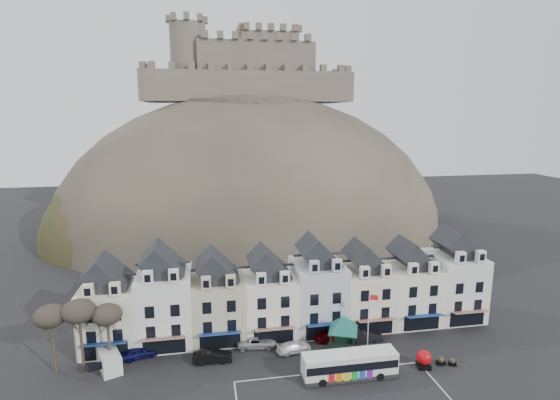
# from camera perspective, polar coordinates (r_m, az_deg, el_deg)

# --- Properties ---
(coach_bay_markings) EXTENTS (22.00, 7.50, 0.01)m
(coach_bay_markings) POSITION_cam_1_polar(r_m,az_deg,el_deg) (51.34, 7.83, -23.59)
(coach_bay_markings) COLOR silver
(coach_bay_markings) RESTS_ON ground
(townhouse_terrace) EXTENTS (54.40, 9.35, 11.80)m
(townhouse_terrace) POSITION_cam_1_polar(r_m,az_deg,el_deg) (60.81, 1.91, -11.94)
(townhouse_terrace) COLOR white
(townhouse_terrace) RESTS_ON ground
(castle_hill) EXTENTS (100.00, 76.00, 68.00)m
(castle_hill) POSITION_cam_1_polar(r_m,az_deg,el_deg) (112.24, -3.23, -3.80)
(castle_hill) COLOR #37322A
(castle_hill) RESTS_ON ground
(castle) EXTENTS (50.20, 22.20, 22.00)m
(castle) POSITION_cam_1_polar(r_m,az_deg,el_deg) (115.76, -4.28, 16.66)
(castle) COLOR #605549
(castle) RESTS_ON ground
(tree_left_far) EXTENTS (3.61, 3.61, 8.24)m
(tree_left_far) POSITION_cam_1_polar(r_m,az_deg,el_deg) (56.71, -27.80, -13.33)
(tree_left_far) COLOR #372B23
(tree_left_far) RESTS_ON ground
(tree_left_mid) EXTENTS (3.78, 3.78, 8.64)m
(tree_left_mid) POSITION_cam_1_polar(r_m,az_deg,el_deg) (55.73, -24.82, -13.10)
(tree_left_mid) COLOR #372B23
(tree_left_mid) RESTS_ON ground
(tree_left_near) EXTENTS (3.43, 3.43, 7.84)m
(tree_left_near) POSITION_cam_1_polar(r_m,az_deg,el_deg) (55.31, -21.67, -13.81)
(tree_left_near) COLOR #372B23
(tree_left_near) RESTS_ON ground
(bus) EXTENTS (10.71, 2.54, 3.02)m
(bus) POSITION_cam_1_polar(r_m,az_deg,el_deg) (52.82, 9.07, -20.37)
(bus) COLOR #262628
(bus) RESTS_ON ground
(bus_shelter) EXTENTS (6.61, 6.61, 4.51)m
(bus_shelter) POSITION_cam_1_polar(r_m,az_deg,el_deg) (57.11, 8.28, -15.66)
(bus_shelter) COLOR black
(bus_shelter) RESTS_ON ground
(red_buoy) EXTENTS (1.74, 1.74, 2.15)m
(red_buoy) POSITION_cam_1_polar(r_m,az_deg,el_deg) (56.72, 18.28, -19.11)
(red_buoy) COLOR black
(red_buoy) RESTS_ON ground
(flagpole) EXTENTS (1.03, 0.48, 7.66)m
(flagpole) POSITION_cam_1_polar(r_m,az_deg,el_deg) (57.06, 11.58, -14.83)
(flagpole) COLOR silver
(flagpole) RESTS_ON ground
(white_van) EXTENTS (3.70, 5.17, 2.17)m
(white_van) POSITION_cam_1_polar(r_m,az_deg,el_deg) (57.65, -21.44, -18.83)
(white_van) COLOR silver
(white_van) RESTS_ON ground
(planter_west) EXTENTS (1.04, 0.71, 1.02)m
(planter_west) POSITION_cam_1_polar(r_m,az_deg,el_deg) (58.18, 20.27, -19.12)
(planter_west) COLOR black
(planter_west) RESTS_ON ground
(planter_east) EXTENTS (1.01, 0.76, 0.90)m
(planter_east) POSITION_cam_1_polar(r_m,az_deg,el_deg) (58.54, 21.59, -19.08)
(planter_east) COLOR black
(planter_east) RESTS_ON ground
(car_navy) EXTENTS (4.55, 2.80, 1.45)m
(car_navy) POSITION_cam_1_polar(r_m,az_deg,el_deg) (58.73, -17.92, -18.39)
(car_navy) COLOR #0E0E47
(car_navy) RESTS_ON ground
(car_black) EXTENTS (4.70, 1.83, 1.53)m
(car_black) POSITION_cam_1_polar(r_m,az_deg,el_deg) (55.96, -8.83, -19.49)
(car_black) COLOR black
(car_black) RESTS_ON ground
(car_silver) EXTENTS (5.10, 2.68, 1.39)m
(car_silver) POSITION_cam_1_polar(r_m,az_deg,el_deg) (58.47, -3.08, -17.99)
(car_silver) COLOR #B6B9BE
(car_silver) RESTS_ON ground
(car_white) EXTENTS (4.70, 2.70, 1.28)m
(car_white) POSITION_cam_1_polar(r_m,az_deg,el_deg) (57.39, 1.82, -18.64)
(car_white) COLOR white
(car_white) RESTS_ON ground
(car_maroon) EXTENTS (4.83, 2.95, 1.54)m
(car_maroon) POSITION_cam_1_polar(r_m,az_deg,el_deg) (60.23, 6.59, -17.04)
(car_maroon) COLOR #5F050E
(car_maroon) RESTS_ON ground
(car_charcoal) EXTENTS (4.49, 1.62, 1.47)m
(car_charcoal) POSITION_cam_1_polar(r_m,az_deg,el_deg) (60.65, 11.17, -17.01)
(car_charcoal) COLOR black
(car_charcoal) RESTS_ON ground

